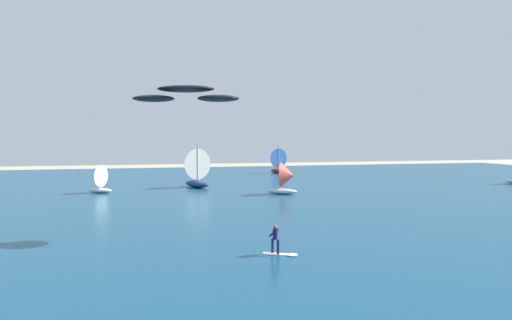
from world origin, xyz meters
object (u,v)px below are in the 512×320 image
kitesurfer (279,244)px  sailboat_leading (276,160)px  sailboat_far_right (97,178)px  sailboat_mid_left (194,167)px  kite (186,95)px  sailboat_heeled_over (287,178)px

kitesurfer → sailboat_leading: sailboat_leading is taller
kitesurfer → sailboat_far_right: 35.49m
sailboat_mid_left → sailboat_far_right: bearing=-163.0°
kite → sailboat_far_right: kite is taller
sailboat_far_right → sailboat_heeled_over: bearing=-18.2°
sailboat_far_right → sailboat_heeled_over: (21.08, -6.93, 0.17)m
sailboat_leading → sailboat_far_right: bearing=-139.9°
kitesurfer → kite: size_ratio=0.27×
sailboat_heeled_over → sailboat_mid_left: (-9.29, 10.53, 0.74)m
kite → sailboat_heeled_over: size_ratio=1.85×
sailboat_heeled_over → sailboat_far_right: bearing=161.8°
sailboat_leading → kite: bearing=-113.1°
sailboat_far_right → sailboat_leading: 38.45m
kitesurfer → sailboat_leading: size_ratio=0.39×
sailboat_far_right → kitesurfer: bearing=-70.3°
kite → sailboat_mid_left: 30.89m
sailboat_leading → sailboat_heeled_over: bearing=-104.8°
sailboat_far_right → sailboat_leading: size_ratio=0.73×
sailboat_heeled_over → sailboat_mid_left: 14.06m
kitesurfer → sailboat_leading: (17.44, 58.13, 1.71)m
kite → sailboat_heeled_over: bearing=55.3°
sailboat_far_right → sailboat_mid_left: sailboat_mid_left is taller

